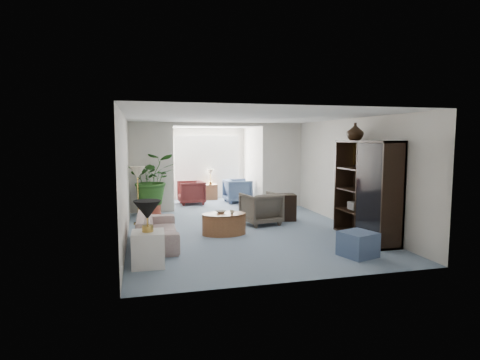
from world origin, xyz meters
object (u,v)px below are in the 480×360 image
object	(u,v)px
plant_pot	(153,210)
table_lamp	(147,210)
coffee_bowl	(221,212)
sunroom_table	(211,192)
ottoman	(358,244)
coffee_cup	(232,212)
entertainment_cabinet	(366,190)
floor_lamp	(137,172)
framed_picture	(353,154)
end_table	(148,249)
coffee_table	(224,224)
sunroom_chair_blue	(237,191)
side_table_dark	(284,207)
cabinet_urn	(355,132)
sunroom_chair_maroon	(191,192)
sofa	(157,229)
wingback_chair	(261,208)

from	to	relation	value
plant_pot	table_lamp	bearing A→B (deg)	-92.97
coffee_bowl	sunroom_table	world-z (taller)	sunroom_table
ottoman	coffee_cup	bearing A→B (deg)	131.09
entertainment_cabinet	ottoman	world-z (taller)	entertainment_cabinet
floor_lamp	entertainment_cabinet	distance (m)	5.17
framed_picture	end_table	bearing A→B (deg)	-160.20
floor_lamp	ottoman	world-z (taller)	floor_lamp
coffee_table	sunroom_chair_blue	world-z (taller)	sunroom_chair_blue
table_lamp	plant_pot	world-z (taller)	table_lamp
table_lamp	side_table_dark	bearing A→B (deg)	40.19
side_table_dark	cabinet_urn	world-z (taller)	cabinet_urn
coffee_cup	sunroom_table	xyz separation A→B (m)	(0.42, 4.98, -0.24)
plant_pot	sunroom_chair_maroon	distance (m)	2.16
coffee_table	coffee_cup	bearing A→B (deg)	-33.69
cabinet_urn	sunroom_table	world-z (taller)	cabinet_urn
sunroom_chair_blue	sofa	bearing A→B (deg)	146.54
sofa	plant_pot	bearing A→B (deg)	1.57
sofa	floor_lamp	bearing A→B (deg)	12.53
sofa	coffee_table	world-z (taller)	sofa
entertainment_cabinet	cabinet_urn	bearing A→B (deg)	90.00
end_table	entertainment_cabinet	world-z (taller)	entertainment_cabinet
table_lamp	side_table_dark	distance (m)	4.47
coffee_table	ottoman	bearing A→B (deg)	-47.96
end_table	sunroom_table	size ratio (longest dim) A/B	1.09
table_lamp	coffee_table	xyz separation A→B (m)	(1.62, 1.78, -0.69)
plant_pot	ottoman	bearing A→B (deg)	-53.51
framed_picture	coffee_table	world-z (taller)	framed_picture
floor_lamp	sunroom_chair_maroon	world-z (taller)	floor_lamp
coffee_table	sunroom_chair_blue	xyz separation A→B (m)	(1.32, 4.13, 0.15)
framed_picture	sunroom_chair_blue	bearing A→B (deg)	110.99
sofa	coffee_table	xyz separation A→B (m)	(1.42, 0.43, -0.06)
coffee_bowl	cabinet_urn	world-z (taller)	cabinet_urn
end_table	framed_picture	bearing A→B (deg)	19.80
end_table	plant_pot	distance (m)	4.16
coffee_cup	ottoman	distance (m)	2.72
framed_picture	coffee_table	bearing A→B (deg)	177.38
framed_picture	sunroom_table	bearing A→B (deg)	115.44
sunroom_chair_maroon	floor_lamp	bearing A→B (deg)	-33.38
coffee_cup	side_table_dark	world-z (taller)	side_table_dark
sofa	framed_picture	bearing A→B (deg)	-84.22
side_table_dark	ottoman	bearing A→B (deg)	-87.17
wingback_chair	coffee_bowl	bearing A→B (deg)	20.22
sunroom_table	side_table_dark	bearing A→B (deg)	-72.51
end_table	coffee_cup	world-z (taller)	end_table
entertainment_cabinet	plant_pot	size ratio (longest dim) A/B	5.01
floor_lamp	sunroom_table	xyz separation A→B (m)	(2.35, 3.42, -0.99)
entertainment_cabinet	cabinet_urn	size ratio (longest dim) A/B	5.40
side_table_dark	sunroom_table	size ratio (longest dim) A/B	1.28
wingback_chair	plant_pot	size ratio (longest dim) A/B	2.09
entertainment_cabinet	coffee_bowl	bearing A→B (deg)	157.11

